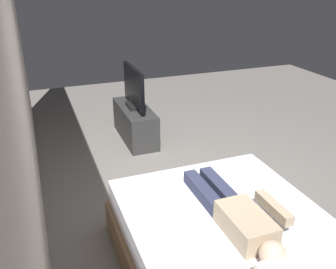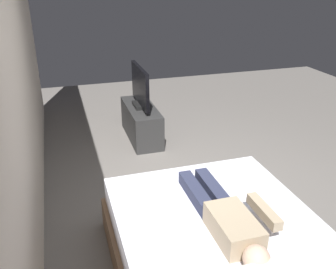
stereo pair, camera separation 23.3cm
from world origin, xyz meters
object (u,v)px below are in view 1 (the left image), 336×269
(bed, at_px, (234,254))
(remote, at_px, (270,201))
(person, at_px, (238,215))
(tv, at_px, (134,88))
(tv_stand, at_px, (135,123))

(bed, bearing_deg, remote, -67.30)
(person, bearing_deg, tv, -0.22)
(person, bearing_deg, remote, -69.53)
(bed, bearing_deg, tv, -0.71)
(bed, height_order, remote, remote)
(remote, distance_m, tv_stand, 2.82)
(bed, distance_m, remote, 0.55)
(person, distance_m, remote, 0.44)
(person, xyz_separation_m, tv_stand, (2.92, -0.01, -0.37))
(remote, relative_size, tv_stand, 0.14)
(person, relative_size, remote, 8.40)
(remote, bearing_deg, tv, 8.08)
(remote, relative_size, tv, 0.17)
(tv, bearing_deg, tv_stand, 0.00)
(person, height_order, tv, tv)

